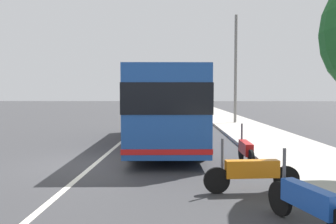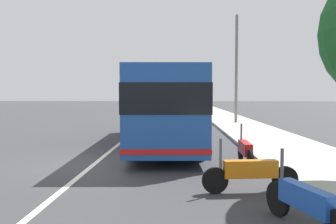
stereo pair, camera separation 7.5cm
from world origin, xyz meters
name	(u,v)px [view 1 (the left image)]	position (x,y,z in m)	size (l,w,h in m)	color
ground_plane	(96,164)	(0.00, 0.00, 0.00)	(220.00, 220.00, 0.00)	#38383A
sidewalk_curb	(249,130)	(10.00, -7.10, 0.07)	(110.00, 3.60, 0.14)	#B2ADA3
lane_divider_line	(135,130)	(10.00, 0.00, 0.00)	(110.00, 0.16, 0.01)	silver
coach_bus	(166,105)	(4.35, -2.12, 1.77)	(11.30, 3.09, 3.14)	#1E4C9E
motorcycle_far_end	(308,203)	(-5.18, -4.76, 0.48)	(2.08, 0.72, 1.26)	black
motorcycle_mid_row	(252,172)	(-3.05, -4.33, 0.47)	(0.37, 2.21, 1.25)	black
motorcycle_by_tree	(246,151)	(-0.23, -4.77, 0.49)	(2.29, 0.26, 1.28)	black
car_ahead_same_lane	(147,105)	(37.98, 1.81, 0.76)	(4.62, 2.13, 1.60)	gold
car_side_street	(173,107)	(30.29, -2.06, 0.72)	(4.31, 2.06, 1.49)	gray
utility_pole	(236,70)	(14.64, -7.05, 4.11)	(0.21, 0.21, 8.22)	slate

